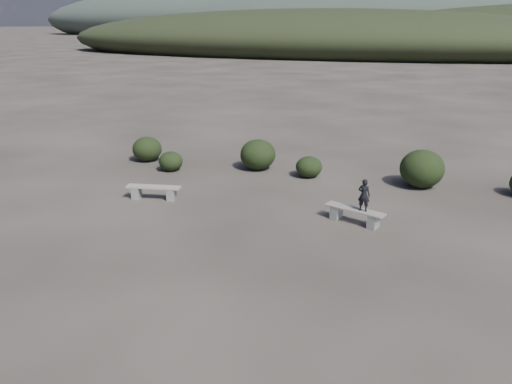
% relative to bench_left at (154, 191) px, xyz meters
% --- Properties ---
extents(ground, '(1200.00, 1200.00, 0.00)m').
position_rel_bench_left_xyz_m(ground, '(4.64, -4.33, -0.30)').
color(ground, '#2A2521').
rests_on(ground, ground).
extents(bench_left, '(2.02, 0.89, 0.49)m').
position_rel_bench_left_xyz_m(bench_left, '(0.00, 0.00, 0.00)').
color(bench_left, slate).
rests_on(bench_left, ground).
extents(bench_right, '(2.00, 0.93, 0.49)m').
position_rel_bench_left_xyz_m(bench_right, '(7.19, 0.49, -0.00)').
color(bench_right, slate).
rests_on(bench_right, ground).
extents(seated_person, '(0.39, 0.27, 1.04)m').
position_rel_bench_left_xyz_m(seated_person, '(7.46, 0.42, 0.71)').
color(seated_person, black).
rests_on(seated_person, bench_right).
extents(shrub_a, '(1.02, 1.02, 0.84)m').
position_rel_bench_left_xyz_m(shrub_a, '(-1.38, 3.42, 0.12)').
color(shrub_a, black).
rests_on(shrub_a, ground).
extents(shrub_b, '(1.53, 1.53, 1.32)m').
position_rel_bench_left_xyz_m(shrub_b, '(2.01, 5.06, 0.36)').
color(shrub_b, black).
rests_on(shrub_b, ground).
extents(shrub_c, '(1.09, 1.09, 0.87)m').
position_rel_bench_left_xyz_m(shrub_c, '(4.40, 4.78, 0.14)').
color(shrub_c, black).
rests_on(shrub_c, ground).
extents(shrub_d, '(1.69, 1.69, 1.47)m').
position_rel_bench_left_xyz_m(shrub_d, '(8.81, 5.17, 0.44)').
color(shrub_d, black).
rests_on(shrub_d, ground).
extents(shrub_f, '(1.34, 1.34, 1.13)m').
position_rel_bench_left_xyz_m(shrub_f, '(-3.23, 4.41, 0.27)').
color(shrub_f, black).
rests_on(shrub_f, ground).
extents(mountain_ridges, '(500.00, 400.00, 56.00)m').
position_rel_bench_left_xyz_m(mountain_ridges, '(-2.84, 334.73, 10.54)').
color(mountain_ridges, black).
rests_on(mountain_ridges, ground).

